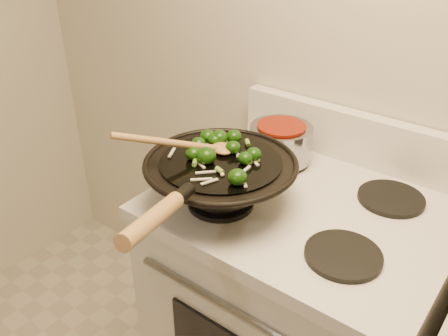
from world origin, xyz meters
The scene contains 5 objects.
stove centered at (-0.24, 1.17, 0.47)m, with size 0.78×0.67×1.08m.
wok centered at (-0.42, 1.02, 1.00)m, with size 0.40×0.66×0.22m.
stirfry centered at (-0.44, 1.04, 1.07)m, with size 0.27×0.25×0.04m.
wooden_spoon centered at (-0.49, 0.99, 1.09)m, with size 0.20×0.30×0.11m.
saucepan centered at (-0.42, 1.32, 0.99)m, with size 0.19×0.31×0.11m.
Camera 1 is at (0.24, 0.18, 1.65)m, focal length 38.00 mm.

